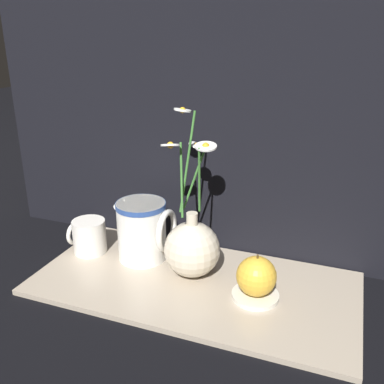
# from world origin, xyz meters

# --- Properties ---
(ground_plane) EXTENTS (6.00, 6.00, 0.00)m
(ground_plane) POSITION_xyz_m (0.00, 0.00, 0.00)
(ground_plane) COLOR black
(shelf) EXTENTS (0.71, 0.34, 0.01)m
(shelf) POSITION_xyz_m (0.00, 0.00, 0.01)
(shelf) COLOR tan
(shelf) RESTS_ON ground_plane
(backdrop_wall) EXTENTS (1.21, 0.02, 1.10)m
(backdrop_wall) POSITION_xyz_m (0.00, 0.19, 0.55)
(backdrop_wall) COLOR black
(backdrop_wall) RESTS_ON ground_plane
(vase_with_flowers) EXTENTS (0.13, 0.13, 0.38)m
(vase_with_flowers) POSITION_xyz_m (-0.02, 0.03, 0.08)
(vase_with_flowers) COLOR beige
(vase_with_flowers) RESTS_ON shelf
(yellow_mug) EXTENTS (0.09, 0.08, 0.08)m
(yellow_mug) POSITION_xyz_m (-0.29, 0.04, 0.05)
(yellow_mug) COLOR silver
(yellow_mug) RESTS_ON shelf
(ceramic_pitcher) EXTENTS (0.14, 0.12, 0.16)m
(ceramic_pitcher) POSITION_xyz_m (-0.15, 0.06, 0.09)
(ceramic_pitcher) COLOR white
(ceramic_pitcher) RESTS_ON shelf
(saucer_plate) EXTENTS (0.10, 0.10, 0.01)m
(saucer_plate) POSITION_xyz_m (0.14, -0.01, 0.02)
(saucer_plate) COLOR silver
(saucer_plate) RESTS_ON shelf
(orange_fruit) EXTENTS (0.08, 0.08, 0.09)m
(orange_fruit) POSITION_xyz_m (0.14, -0.01, 0.06)
(orange_fruit) COLOR gold
(orange_fruit) RESTS_ON saucer_plate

